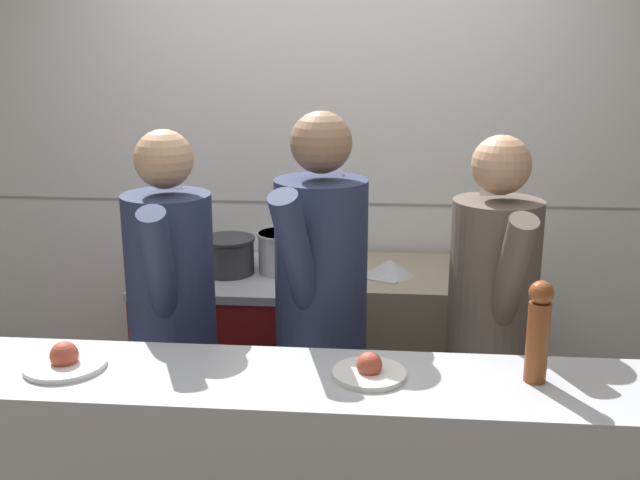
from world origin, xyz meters
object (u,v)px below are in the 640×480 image
pepper_mill (538,329)px  chef_head_cook (173,319)px  sauce_pot (228,254)px  chef_sous (321,311)px  stock_pot (183,253)px  braising_pot (282,251)px  plated_dish_main (65,361)px  chefs_knife (353,275)px  mixing_bowl_steel (390,267)px  plated_dish_appetiser (369,371)px  oven_range (234,354)px  chef_line (491,326)px

pepper_mill → chef_head_cook: size_ratio=0.19×
sauce_pot → chef_head_cook: size_ratio=0.16×
chef_sous → stock_pot: bearing=151.6°
braising_pot → chef_sous: size_ratio=0.14×
braising_pot → plated_dish_main: braising_pot is taller
chefs_knife → mixing_bowl_steel: bearing=14.8°
chefs_knife → chef_sous: size_ratio=0.20×
plated_dish_appetiser → chefs_knife: bearing=94.9°
mixing_bowl_steel → pepper_mill: (0.44, -1.25, 0.21)m
sauce_pot → plated_dish_main: 1.34m
oven_range → chef_head_cook: bearing=-95.4°
sauce_pot → plated_dish_appetiser: (0.72, -1.30, 0.02)m
braising_pot → plated_dish_main: (-0.52, -1.36, 0.01)m
braising_pot → plated_dish_main: size_ratio=0.95×
stock_pot → pepper_mill: (1.47, -1.36, 0.19)m
stock_pot → pepper_mill: pepper_mill is taller
sauce_pot → braising_pot: size_ratio=1.09×
pepper_mill → chef_head_cook: (-1.29, 0.53, -0.21)m
pepper_mill → stock_pot: bearing=137.3°
oven_range → pepper_mill: size_ratio=2.70×
braising_pot → plated_dish_appetiser: 1.42m
pepper_mill → chef_line: 0.63m
plated_dish_appetiser → chef_head_cook: size_ratio=0.14×
stock_pot → chef_line: size_ratio=0.15×
mixing_bowl_steel → chef_head_cook: 1.12m
mixing_bowl_steel → chef_head_cook: chef_head_cook is taller
sauce_pot → chef_head_cook: chef_head_cook is taller
chefs_knife → chef_head_cook: (-0.68, -0.68, 0.02)m
braising_pot → pepper_mill: size_ratio=0.76×
braising_pot → chefs_knife: braising_pot is taller
chefs_knife → chef_line: (0.56, -0.63, 0.01)m
plated_dish_appetiser → sauce_pot: bearing=118.9°
plated_dish_main → stock_pot: bearing=89.5°
braising_pot → plated_dish_main: bearing=-110.8°
mixing_bowl_steel → chef_line: (0.39, -0.67, -0.02)m
chef_line → chef_sous: bearing=174.9°
chefs_knife → chef_sous: chef_sous is taller
braising_pot → chef_head_cook: size_ratio=0.15×
plated_dish_main → pepper_mill: pepper_mill is taller
plated_dish_appetiser → mixing_bowl_steel: bearing=86.9°
braising_pot → chef_head_cook: 0.86m
braising_pot → pepper_mill: bearing=-54.0°
sauce_pot → plated_dish_appetiser: size_ratio=1.15×
oven_range → chef_head_cook: (-0.07, -0.77, 0.49)m
chefs_knife → plated_dish_appetiser: 1.23m
oven_range → chef_sous: (0.51, -0.74, 0.53)m
braising_pot → pepper_mill: (0.96, -1.33, 0.16)m
plated_dish_main → plated_dish_appetiser: bearing=1.1°
mixing_bowl_steel → plated_dish_main: plated_dish_main is taller
sauce_pot → plated_dish_main: (-0.25, -1.32, 0.02)m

